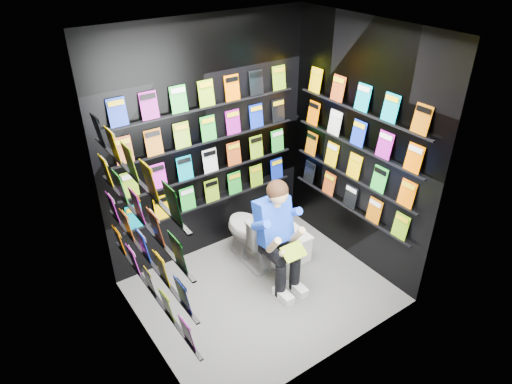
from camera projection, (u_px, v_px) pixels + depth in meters
floor at (262, 292)px, 4.74m from camera, size 2.40×2.40×0.00m
ceiling at (265, 32)px, 3.41m from camera, size 2.40×2.40×0.00m
wall_back at (208, 144)px, 4.78m from camera, size 2.40×0.04×2.60m
wall_front at (342, 238)px, 3.37m from camera, size 2.40×0.04×2.60m
wall_left at (136, 227)px, 3.48m from camera, size 0.04×2.00×2.60m
wall_right at (358, 150)px, 4.66m from camera, size 0.04×2.00×2.60m
comics_back at (209, 145)px, 4.75m from camera, size 2.10×0.06×1.37m
comics_left at (140, 226)px, 3.50m from camera, size 0.06×1.70×1.37m
comics_right at (356, 150)px, 4.65m from camera, size 0.06×1.70×1.37m
toilet at (251, 233)px, 5.01m from camera, size 0.44×0.76×0.73m
longbox at (294, 244)px, 5.19m from camera, size 0.23×0.40×0.29m
longbox_lid at (294, 233)px, 5.11m from camera, size 0.25×0.42×0.03m
reader at (272, 221)px, 4.55m from camera, size 0.50×0.72×1.29m
held_comic at (294, 252)px, 4.38m from camera, size 0.25×0.15×0.10m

